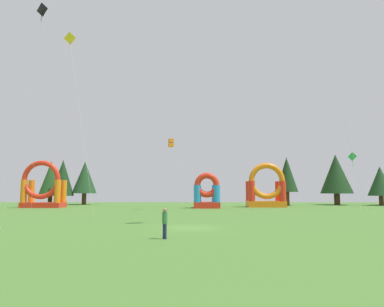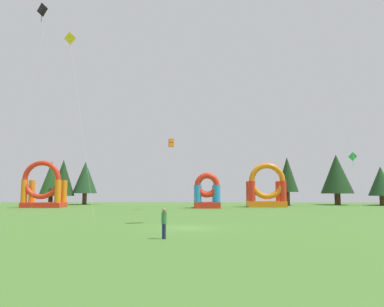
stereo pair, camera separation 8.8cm
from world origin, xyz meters
name	(u,v)px [view 1 (the left image)]	position (x,y,z in m)	size (l,w,h in m)	color
ground_plane	(189,228)	(0.00, 0.00, 0.00)	(120.00, 120.00, 0.00)	#47752D
kite_yellow_diamond	(71,40)	(-14.34, 13.21, 20.31)	(5.56, 5.63, 21.03)	yellow
kite_black_diamond	(41,12)	(-15.79, 8.54, 21.38)	(3.36, 6.12, 22.12)	black
kite_orange_box	(171,143)	(-3.32, 24.35, 9.64)	(4.49, 1.88, 10.24)	orange
kite_green_diamond	(353,158)	(21.29, 21.02, 7.14)	(0.75, 2.59, 7.63)	green
person_midfield	(165,221)	(-1.18, -6.18, 1.02)	(0.42, 0.42, 1.72)	navy
inflatable_blue_arch	(266,191)	(12.06, 33.95, 2.70)	(6.30, 4.13, 7.41)	orange
inflatable_red_slide	(207,196)	(1.96, 30.65, 1.98)	(4.15, 4.76, 5.59)	red
inflatable_orange_dome	(42,190)	(-24.91, 31.20, 2.91)	(6.49, 3.60, 7.67)	red
tree_row_0	(51,179)	(-29.86, 45.98, 5.26)	(4.68, 4.68, 8.84)	#4C331E
tree_row_1	(63,178)	(-26.47, 43.58, 5.31)	(4.52, 4.52, 8.93)	#4C331E
tree_row_2	(85,178)	(-22.42, 44.74, 5.40)	(4.84, 4.84, 8.64)	#4C331E
tree_row_3	(287,175)	(17.25, 40.53, 5.74)	(4.01, 4.01, 9.07)	#4C331E
tree_row_4	(336,174)	(27.76, 43.98, 6.02)	(6.19, 6.19, 9.91)	#4C331E
tree_row_5	(380,181)	(35.01, 41.32, 4.55)	(4.64, 4.64, 7.35)	#4C331E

